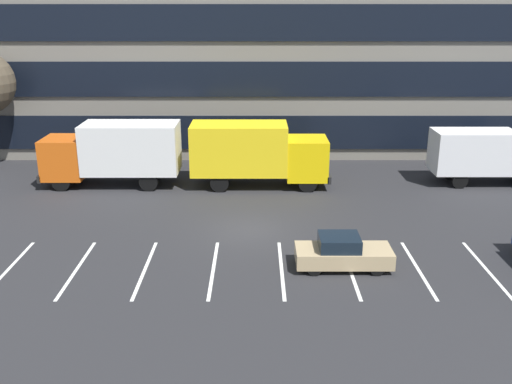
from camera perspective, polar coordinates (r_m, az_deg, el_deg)
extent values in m
plane|color=#262628|center=(27.44, -0.66, -3.80)|extent=(120.00, 120.00, 0.00)
cube|color=black|center=(39.16, -0.44, 5.99)|extent=(36.93, 0.16, 2.30)
cube|color=black|center=(38.56, -0.45, 11.22)|extent=(36.93, 0.16, 2.30)
cube|color=black|center=(38.28, -0.47, 16.58)|extent=(36.93, 0.16, 2.30)
cube|color=silver|center=(25.65, -23.44, -7.05)|extent=(0.14, 5.40, 0.01)
cube|color=silver|center=(24.67, -17.41, -7.33)|extent=(0.14, 5.40, 0.01)
cube|color=silver|center=(23.99, -10.97, -7.55)|extent=(0.14, 5.40, 0.01)
cube|color=silver|center=(23.62, -4.22, -7.67)|extent=(0.14, 5.40, 0.01)
cube|color=silver|center=(23.57, 2.64, -7.69)|extent=(0.14, 5.40, 0.01)
cube|color=silver|center=(23.86, 9.43, -7.60)|extent=(0.14, 5.40, 0.01)
cube|color=silver|center=(24.47, 15.97, -7.41)|extent=(0.14, 5.40, 0.01)
cube|color=silver|center=(25.38, 22.11, -7.15)|extent=(0.14, 5.40, 0.01)
cube|color=white|center=(36.35, 21.00, 3.81)|extent=(4.81, 2.31, 2.50)
cylinder|color=black|center=(37.26, 18.86, 1.94)|extent=(0.92, 0.28, 0.92)
cylinder|color=black|center=(35.54, 19.79, 1.07)|extent=(0.92, 0.28, 0.92)
cube|color=yellow|center=(33.65, 5.16, 3.40)|extent=(2.36, 2.57, 2.36)
cube|color=black|center=(33.66, 7.16, 4.16)|extent=(0.06, 2.16, 1.04)
cube|color=yellow|center=(33.39, -1.63, 4.39)|extent=(5.58, 2.68, 2.90)
cube|color=black|center=(34.06, 7.18, 1.73)|extent=(0.21, 2.57, 0.43)
cylinder|color=black|center=(35.03, 4.95, 2.00)|extent=(1.07, 0.32, 1.07)
cylinder|color=black|center=(32.92, 5.26, 0.92)|extent=(1.07, 0.32, 1.07)
cylinder|color=black|center=(34.97, -3.38, 2.00)|extent=(1.07, 0.32, 1.07)
cylinder|color=black|center=(32.85, -3.60, 0.92)|extent=(1.07, 0.32, 1.07)
cube|color=#D85914|center=(35.55, -18.50, 3.31)|extent=(2.35, 2.57, 2.35)
cube|color=black|center=(35.82, -20.33, 4.01)|extent=(0.06, 2.16, 1.04)
cube|color=white|center=(34.35, -12.30, 4.36)|extent=(5.57, 2.68, 2.89)
cube|color=black|center=(36.22, -20.18, 1.72)|extent=(0.21, 2.57, 0.43)
cylinder|color=black|center=(34.85, -18.85, 0.97)|extent=(1.07, 0.32, 1.07)
cylinder|color=black|center=(36.86, -17.80, 2.00)|extent=(1.07, 0.32, 1.07)
cylinder|color=black|center=(33.55, -10.63, 1.01)|extent=(1.07, 0.32, 1.07)
cylinder|color=black|center=(35.63, -10.00, 2.06)|extent=(1.07, 0.32, 1.07)
cube|color=tan|center=(23.71, 8.81, -6.31)|extent=(3.92, 1.64, 0.64)
cube|color=black|center=(23.45, 8.41, -5.00)|extent=(1.65, 1.44, 0.55)
cylinder|color=black|center=(24.67, 11.44, -6.13)|extent=(0.55, 0.20, 0.55)
cylinder|color=black|center=(23.42, 12.10, -7.56)|extent=(0.55, 0.20, 0.55)
cylinder|color=black|center=(24.31, 5.60, -6.22)|extent=(0.55, 0.20, 0.55)
cylinder|color=black|center=(23.03, 5.93, -7.68)|extent=(0.55, 0.20, 0.55)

